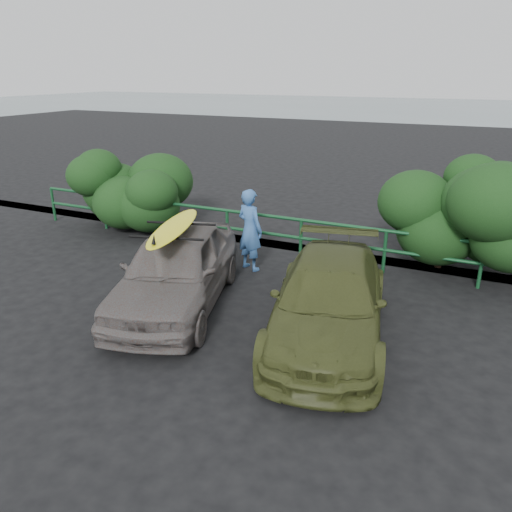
{
  "coord_description": "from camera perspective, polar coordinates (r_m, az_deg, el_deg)",
  "views": [
    {
      "loc": [
        4.84,
        -5.74,
        4.33
      ],
      "look_at": [
        1.2,
        2.03,
        1.13
      ],
      "focal_mm": 35.0,
      "sensor_mm": 36.0,
      "label": 1
    }
  ],
  "objects": [
    {
      "name": "ocean",
      "position": [
        66.06,
        21.63,
        15.35
      ],
      "size": [
        200.0,
        200.0,
        0.0
      ],
      "primitive_type": "plane",
      "color": "slate",
      "rests_on": "ground"
    },
    {
      "name": "roof_rack",
      "position": [
        9.43,
        -9.36,
        2.91
      ],
      "size": [
        1.6,
        1.32,
        0.05
      ],
      "primitive_type": null,
      "rotation": [
        0.0,
        0.0,
        0.29
      ],
      "color": "black",
      "rests_on": "sedan"
    },
    {
      "name": "man",
      "position": [
        11.29,
        -0.69,
        3.0
      ],
      "size": [
        0.8,
        0.66,
        1.88
      ],
      "primitive_type": "imported",
      "rotation": [
        0.0,
        0.0,
        2.8
      ],
      "color": "#3867A9",
      "rests_on": "ground"
    },
    {
      "name": "guardrail",
      "position": [
        12.38,
        0.79,
        2.54
      ],
      "size": [
        14.0,
        0.08,
        1.04
      ],
      "primitive_type": null,
      "color": "#154C27",
      "rests_on": "ground"
    },
    {
      "name": "shrub_right",
      "position": [
        11.66,
        24.96,
        3.18
      ],
      "size": [
        3.2,
        2.4,
        2.49
      ],
      "primitive_type": null,
      "color": "#183B15",
      "rests_on": "ground"
    },
    {
      "name": "surfboard",
      "position": [
        9.41,
        -9.39,
        3.26
      ],
      "size": [
        1.25,
        2.64,
        0.08
      ],
      "primitive_type": "ellipsoid",
      "rotation": [
        0.0,
        0.0,
        0.29
      ],
      "color": "yellow",
      "rests_on": "roof_rack"
    },
    {
      "name": "shrub_left",
      "position": [
        15.09,
        -15.53,
        7.19
      ],
      "size": [
        3.2,
        2.4,
        2.11
      ],
      "primitive_type": null,
      "color": "#183B15",
      "rests_on": "ground"
    },
    {
      "name": "sedan",
      "position": [
        9.69,
        -9.1,
        -1.47
      ],
      "size": [
        2.96,
        4.74,
        1.51
      ],
      "primitive_type": "imported",
      "rotation": [
        0.0,
        0.0,
        0.29
      ],
      "color": "#615956",
      "rests_on": "ground"
    },
    {
      "name": "ground",
      "position": [
        8.67,
        -13.2,
        -10.11
      ],
      "size": [
        80.0,
        80.0,
        0.0
      ],
      "primitive_type": "plane",
      "color": "black"
    },
    {
      "name": "olive_vehicle",
      "position": [
        8.6,
        8.33,
        -5.0
      ],
      "size": [
        2.8,
        4.87,
        1.33
      ],
      "primitive_type": "imported",
      "rotation": [
        0.0,
        0.0,
        0.21
      ],
      "color": "#40471F",
      "rests_on": "ground"
    }
  ]
}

